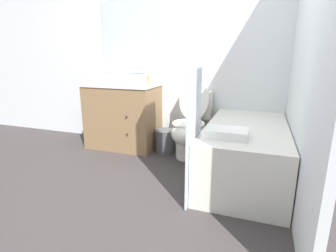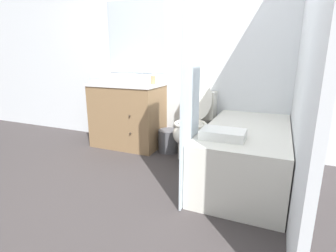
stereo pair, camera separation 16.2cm
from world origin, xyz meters
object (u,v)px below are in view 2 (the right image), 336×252
Objects in this scene: wastebasket at (168,141)px; bath_towel_folded at (223,134)px; sink_faucet at (135,79)px; vanity_cabinet at (128,114)px; bathtub at (246,154)px; hand_towel_folded at (100,80)px; tissue_box at (142,79)px; toilet at (193,129)px; soap_dispenser at (153,80)px.

bath_towel_folded is at bearing -45.69° from wastebasket.
vanity_cabinet is at bearing -90.00° from sink_faucet.
sink_faucet is at bearing 157.50° from bathtub.
vanity_cabinet is 4.40× the size of hand_towel_folded.
sink_faucet reaches higher than tissue_box.
bath_towel_folded is at bearing -38.79° from tissue_box.
tissue_box is (-0.80, 0.25, 0.53)m from toilet.
vanity_cabinet is 6.74× the size of soap_dispenser.
bath_towel_folded is at bearing -108.42° from bathtub.
bath_towel_folded is (-0.14, -0.43, 0.30)m from bathtub.
toilet reaches higher than bathtub.
tissue_box reaches higher than vanity_cabinet.
hand_towel_folded is (-0.31, -0.35, 0.01)m from sink_faucet.
sink_faucet is 0.15m from tissue_box.
hand_towel_folded reaches higher than wastebasket.
toilet is at bearing -12.03° from wastebasket.
vanity_cabinet reaches higher than bath_towel_folded.
toilet is at bearing -17.42° from tissue_box.
tissue_box is 0.55m from hand_towel_folded.
soap_dispenser reaches higher than wastebasket.
tissue_box is at bearing 49.68° from vanity_cabinet.
tissue_box reaches higher than toilet.
hand_towel_folded is at bearing 157.20° from bath_towel_folded.
sink_faucet is 0.40× the size of bath_towel_folded.
sink_faucet reaches higher than wastebasket.
toilet is 0.41m from wastebasket.
hand_towel_folded is (-0.45, -0.31, -0.00)m from tissue_box.
tissue_box is at bearing 141.21° from bath_towel_folded.
wastebasket is at bearing 8.37° from hand_towel_folded.
sink_faucet reaches higher than toilet.
bathtub is at bearing -15.89° from vanity_cabinet.
soap_dispenser is 0.39× the size of bath_towel_folded.
wastebasket is at bearing -2.17° from soap_dispenser.
vanity_cabinet reaches higher than bathtub.
wastebasket is 2.22× the size of tissue_box.
soap_dispenser is at bearing 159.64° from bathtub.
toilet is 2.59× the size of bath_towel_folded.
soap_dispenser is (-0.21, 0.01, 0.76)m from wastebasket.
hand_towel_folded is (-0.91, -0.13, 0.74)m from wastebasket.
tissue_box is (-1.46, 0.62, 0.62)m from bathtub.
tissue_box is (0.14, -0.04, 0.01)m from sink_faucet.
soap_dispenser is (-1.21, 0.45, 0.63)m from bathtub.
hand_towel_folded is 0.60× the size of bath_towel_folded.
sink_faucet is 1.84m from bath_towel_folded.
vanity_cabinet is 0.95m from toilet.
bathtub reaches higher than wastebasket.
sink_faucet is at bearing 142.94° from bath_towel_folded.
bathtub is 1.44m from soap_dispenser.
hand_towel_folded is at bearing -177.24° from toilet.
bathtub is 10.72× the size of soap_dispenser.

